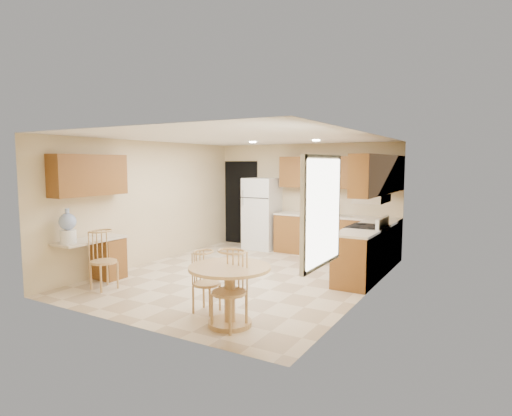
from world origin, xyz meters
The scene contains 30 objects.
floor centered at (0.00, 0.00, 0.00)m, with size 5.50×5.50×0.00m, color beige.
ceiling centered at (0.00, 0.00, 2.50)m, with size 4.50×5.50×0.02m, color white.
wall_back centered at (0.00, 2.75, 1.25)m, with size 4.50×0.02×2.50m, color beige.
wall_front centered at (0.00, -2.75, 1.25)m, with size 4.50×0.02×2.50m, color beige.
wall_left centered at (-2.25, 0.00, 1.25)m, with size 0.02×5.50×2.50m, color beige.
wall_right centered at (2.25, 0.00, 1.25)m, with size 0.02×5.50×2.50m, color beige.
doorway centered at (-1.75, 2.73, 1.05)m, with size 0.90×0.02×2.10m, color black.
base_cab_back centered at (0.88, 2.45, 0.43)m, with size 2.75×0.60×0.87m, color brown.
counter_back centered at (0.88, 2.45, 0.89)m, with size 2.75×0.63×0.04m, color beige.
base_cab_right_a centered at (1.95, 1.85, 0.43)m, with size 0.60×0.59×0.87m, color brown.
counter_right_a centered at (1.95, 1.85, 0.89)m, with size 0.63×0.59×0.04m, color beige.
base_cab_right_b centered at (1.95, 0.40, 0.43)m, with size 0.60×0.80×0.87m, color brown.
counter_right_b centered at (1.95, 0.40, 0.89)m, with size 0.63×0.80×0.04m, color beige.
upper_cab_back centered at (0.88, 2.58, 1.85)m, with size 2.75×0.33×0.70m, color brown.
upper_cab_right centered at (2.08, 1.21, 1.85)m, with size 0.33×2.42×0.70m, color brown.
upper_cab_left centered at (-2.08, -1.60, 1.85)m, with size 0.33×1.40×0.70m, color brown.
sink centered at (0.85, 2.45, 0.91)m, with size 0.78×0.44×0.01m, color silver.
range_hood centered at (2.00, 1.18, 1.42)m, with size 0.50×0.76×0.14m, color silver.
desk_pedestal centered at (-2.00, -1.32, 0.36)m, with size 0.48×0.42×0.72m, color brown.
desk_top centered at (-2.00, -1.70, 0.75)m, with size 0.50×1.20×0.04m, color beige.
window centered at (2.23, -1.85, 1.50)m, with size 0.06×1.12×1.30m.
can_light_a centered at (-0.50, 1.20, 2.48)m, with size 0.14×0.14×0.02m, color white.
can_light_b centered at (0.90, 1.20, 2.48)m, with size 0.14×0.14×0.02m, color white.
refrigerator centered at (-0.95, 2.40, 0.85)m, with size 0.75×0.73×1.70m.
stove centered at (1.92, 1.18, 0.47)m, with size 0.65×0.76×1.09m.
dining_table centered at (1.11, -2.11, 0.50)m, with size 1.04×1.04×0.77m.
chair_table_a centered at (0.56, -1.94, 0.51)m, with size 0.37×0.48×0.84m.
chair_table_b centered at (1.16, -2.29, 0.59)m, with size 0.43×0.44×0.97m.
chair_desk centered at (-1.55, -1.91, 0.58)m, with size 0.42×0.55×0.96m.
water_crock centered at (-2.00, -2.12, 1.02)m, with size 0.27×0.27×0.56m.
Camera 1 is at (4.02, -6.49, 2.05)m, focal length 30.00 mm.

